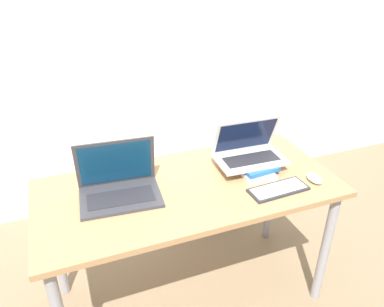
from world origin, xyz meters
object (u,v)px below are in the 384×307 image
object	(u,v)px
book_stack	(252,165)
mouse	(315,178)
laptop_left	(119,185)
wireless_keyboard	(278,189)
mini_fridge	(204,153)
laptop_on_books	(249,151)

from	to	relation	value
book_stack	mouse	bearing A→B (deg)	-42.19
laptop_left	wireless_keyboard	distance (m)	0.76
wireless_keyboard	laptop_left	bearing A→B (deg)	161.58
mouse	mini_fridge	distance (m)	1.08
wireless_keyboard	mouse	world-z (taller)	mouse
laptop_on_books	wireless_keyboard	world-z (taller)	laptop_on_books
laptop_on_books	mouse	size ratio (longest dim) A/B	3.57
laptop_on_books	mini_fridge	size ratio (longest dim) A/B	0.41
laptop_left	mouse	bearing A→B (deg)	-13.99
book_stack	laptop_left	bearing A→B (deg)	178.38
laptop_on_books	mini_fridge	xyz separation A→B (m)	(0.07, 0.76, -0.41)
book_stack	mini_fridge	size ratio (longest dim) A/B	0.32
book_stack	mouse	world-z (taller)	book_stack
laptop_left	mouse	world-z (taller)	laptop_left
laptop_left	laptop_on_books	bearing A→B (deg)	1.40
laptop_left	mouse	size ratio (longest dim) A/B	3.87
wireless_keyboard	book_stack	bearing A→B (deg)	95.44
book_stack	mini_fridge	bearing A→B (deg)	85.83
book_stack	laptop_on_books	world-z (taller)	laptop_on_books
laptop_on_books	wireless_keyboard	size ratio (longest dim) A/B	1.21
laptop_on_books	book_stack	bearing A→B (deg)	-77.52
wireless_keyboard	mouse	distance (m)	0.22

